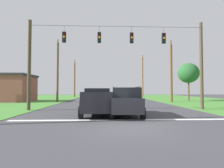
# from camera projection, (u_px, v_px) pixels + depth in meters

# --- Properties ---
(ground_plane) EXTENTS (120.00, 120.00, 0.00)m
(ground_plane) POSITION_uv_depth(u_px,v_px,m) (126.00, 127.00, 8.65)
(ground_plane) COLOR #3D3D42
(shoulder_grass_right) EXTENTS (16.00, 80.00, 0.03)m
(shoulder_grass_right) POSITION_uv_depth(u_px,v_px,m) (223.00, 103.00, 24.23)
(shoulder_grass_right) COLOR #448332
(shoulder_grass_right) RESTS_ON ground
(stop_bar_stripe) EXTENTS (13.66, 0.45, 0.01)m
(stop_bar_stripe) POSITION_uv_depth(u_px,v_px,m) (122.00, 120.00, 10.68)
(stop_bar_stripe) COLOR white
(stop_bar_stripe) RESTS_ON ground
(lane_dash_0) EXTENTS (2.50, 0.15, 0.01)m
(lane_dash_0) POSITION_uv_depth(u_px,v_px,m) (116.00, 109.00, 16.68)
(lane_dash_0) COLOR white
(lane_dash_0) RESTS_ON ground
(lane_dash_1) EXTENTS (2.50, 0.15, 0.01)m
(lane_dash_1) POSITION_uv_depth(u_px,v_px,m) (113.00, 103.00, 23.86)
(lane_dash_1) COLOR white
(lane_dash_1) RESTS_ON ground
(lane_dash_2) EXTENTS (2.50, 0.15, 0.01)m
(lane_dash_2) POSITION_uv_depth(u_px,v_px,m) (111.00, 101.00, 29.23)
(lane_dash_2) COLOR white
(lane_dash_2) RESTS_ON ground
(lane_dash_3) EXTENTS (2.50, 0.15, 0.01)m
(lane_dash_3) POSITION_uv_depth(u_px,v_px,m) (110.00, 98.00, 38.34)
(lane_dash_3) COLOR white
(lane_dash_3) RESTS_ON ground
(overhead_signal_span) EXTENTS (16.10, 0.31, 8.16)m
(overhead_signal_span) POSITION_uv_depth(u_px,v_px,m) (117.00, 60.00, 16.09)
(overhead_signal_span) COLOR #4E412E
(overhead_signal_span) RESTS_ON ground
(pickup_truck) EXTENTS (2.40, 5.45, 1.95)m
(pickup_truck) POSITION_uv_depth(u_px,v_px,m) (97.00, 101.00, 13.20)
(pickup_truck) COLOR black
(pickup_truck) RESTS_ON ground
(suv_black) EXTENTS (2.42, 4.90, 2.05)m
(suv_black) POSITION_uv_depth(u_px,v_px,m) (126.00, 101.00, 12.51)
(suv_black) COLOR black
(suv_black) RESTS_ON ground
(distant_car_crossing_white) EXTENTS (2.28, 4.42, 1.52)m
(distant_car_crossing_white) POSITION_uv_depth(u_px,v_px,m) (89.00, 96.00, 30.84)
(distant_car_crossing_white) COLOR silver
(distant_car_crossing_white) RESTS_ON ground
(utility_pole_mid_right) EXTENTS (0.33, 1.74, 9.27)m
(utility_pole_mid_right) POSITION_uv_depth(u_px,v_px,m) (171.00, 72.00, 26.13)
(utility_pole_mid_right) COLOR brown
(utility_pole_mid_right) RESTS_ON ground
(utility_pole_far_right) EXTENTS (0.28, 1.80, 10.92)m
(utility_pole_far_right) POSITION_uv_depth(u_px,v_px,m) (143.00, 76.00, 45.43)
(utility_pole_far_right) COLOR brown
(utility_pole_far_right) RESTS_ON ground
(utility_pole_mid_left) EXTENTS (0.32, 1.54, 9.68)m
(utility_pole_mid_left) POSITION_uv_depth(u_px,v_px,m) (58.00, 71.00, 27.09)
(utility_pole_mid_left) COLOR brown
(utility_pole_mid_left) RESTS_ON ground
(utility_pole_far_left) EXTENTS (0.32, 1.95, 9.39)m
(utility_pole_far_left) POSITION_uv_depth(u_px,v_px,m) (75.00, 79.00, 43.96)
(utility_pole_far_left) COLOR brown
(utility_pole_far_left) RESTS_ON ground
(tree_roadside_right) EXTENTS (3.43, 3.43, 6.28)m
(tree_roadside_right) POSITION_uv_depth(u_px,v_px,m) (188.00, 73.00, 29.22)
(tree_roadside_right) COLOR brown
(tree_roadside_right) RESTS_ON ground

